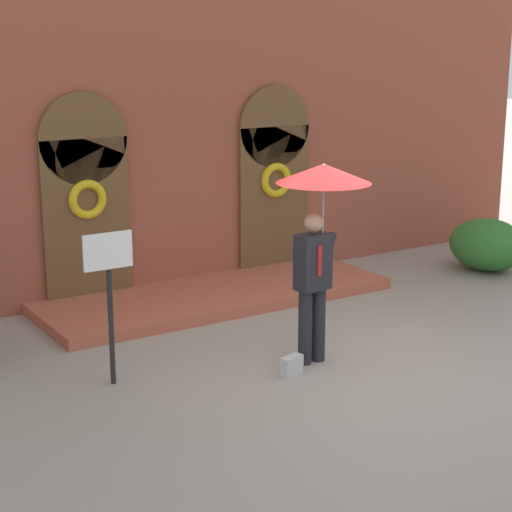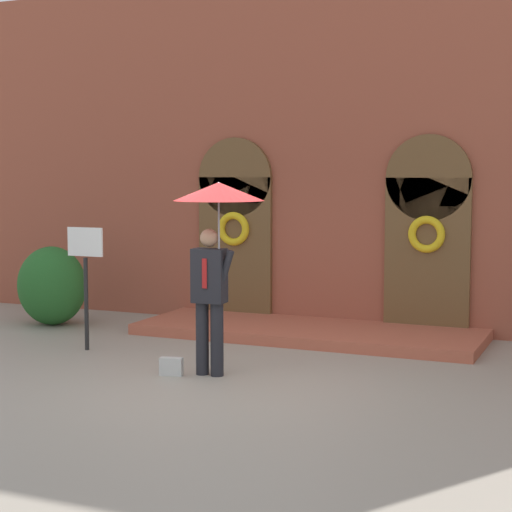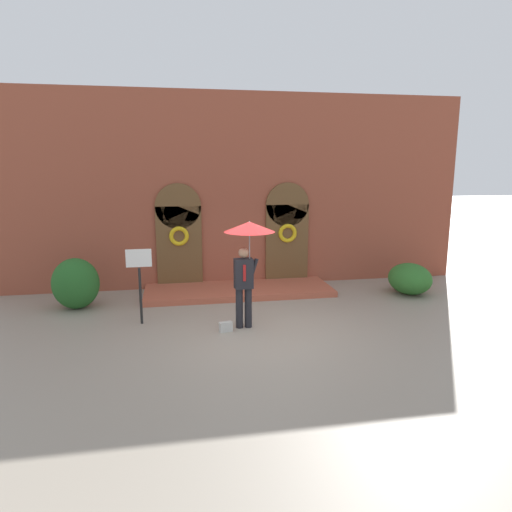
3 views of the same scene
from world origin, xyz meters
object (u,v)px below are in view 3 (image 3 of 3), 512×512
object	(u,v)px
shrub_left	(76,284)
person_with_umbrella	(248,242)
handbag	(226,327)
sign_post	(139,274)
shrub_right	(410,279)

from	to	relation	value
shrub_left	person_with_umbrella	bearing A→B (deg)	-27.83
handbag	sign_post	size ratio (longest dim) A/B	0.16
person_with_umbrella	shrub_left	world-z (taller)	person_with_umbrella
person_with_umbrella	shrub_right	size ratio (longest dim) A/B	1.77
shrub_left	shrub_right	bearing A→B (deg)	-1.67
handbag	shrub_right	bearing A→B (deg)	7.21
person_with_umbrella	sign_post	xyz separation A→B (m)	(-2.35, 0.66, -0.75)
sign_post	handbag	bearing A→B (deg)	-25.35
person_with_umbrella	sign_post	world-z (taller)	person_with_umbrella
shrub_left	handbag	bearing A→B (deg)	-33.61
handbag	shrub_right	world-z (taller)	shrub_right
sign_post	shrub_right	distance (m)	7.37
handbag	shrub_right	distance (m)	5.80
shrub_left	shrub_right	distance (m)	8.91
person_with_umbrella	shrub_left	size ratio (longest dim) A/B	1.84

